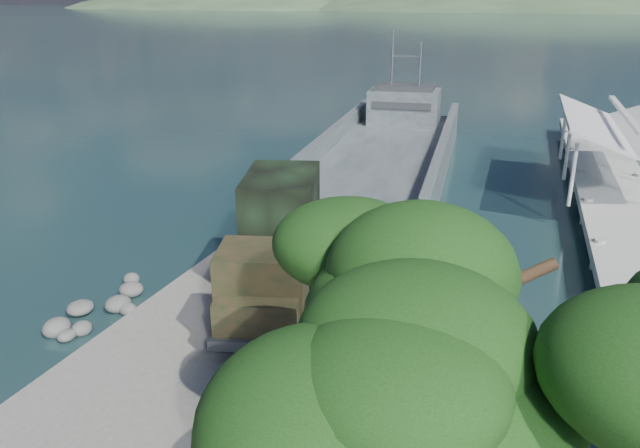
{
  "coord_description": "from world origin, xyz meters",
  "views": [
    {
      "loc": [
        7.5,
        -17.08,
        11.09
      ],
      "look_at": [
        0.17,
        6.0,
        2.23
      ],
      "focal_mm": 35.0,
      "sensor_mm": 36.0,
      "label": 1
    }
  ],
  "objects_px": {
    "pier": "(616,182)",
    "landing_craft": "(385,161)",
    "overhang_tree": "(507,338)",
    "military_truck": "(276,242)",
    "soldier": "(235,309)"
  },
  "relations": [
    {
      "from": "pier",
      "to": "overhang_tree",
      "type": "bearing_deg",
      "value": -101.05
    },
    {
      "from": "landing_craft",
      "to": "overhang_tree",
      "type": "bearing_deg",
      "value": -78.29
    },
    {
      "from": "military_truck",
      "to": "soldier",
      "type": "bearing_deg",
      "value": -108.76
    },
    {
      "from": "landing_craft",
      "to": "military_truck",
      "type": "relative_size",
      "value": 3.36
    },
    {
      "from": "military_truck",
      "to": "soldier",
      "type": "xyz_separation_m",
      "value": [
        -0.28,
        -3.08,
        -1.24
      ]
    },
    {
      "from": "landing_craft",
      "to": "soldier",
      "type": "height_order",
      "value": "landing_craft"
    },
    {
      "from": "pier",
      "to": "landing_craft",
      "type": "xyz_separation_m",
      "value": [
        -13.61,
        4.07,
        -0.83
      ]
    },
    {
      "from": "landing_craft",
      "to": "soldier",
      "type": "xyz_separation_m",
      "value": [
        -0.11,
        -23.31,
        0.61
      ]
    },
    {
      "from": "pier",
      "to": "soldier",
      "type": "xyz_separation_m",
      "value": [
        -13.71,
        -19.24,
        -0.21
      ]
    },
    {
      "from": "soldier",
      "to": "overhang_tree",
      "type": "relative_size",
      "value": 0.21
    },
    {
      "from": "overhang_tree",
      "to": "pier",
      "type": "bearing_deg",
      "value": 78.95
    },
    {
      "from": "landing_craft",
      "to": "military_truck",
      "type": "height_order",
      "value": "landing_craft"
    },
    {
      "from": "pier",
      "to": "soldier",
      "type": "relative_size",
      "value": 24.78
    },
    {
      "from": "pier",
      "to": "landing_craft",
      "type": "bearing_deg",
      "value": 163.35
    },
    {
      "from": "pier",
      "to": "overhang_tree",
      "type": "height_order",
      "value": "overhang_tree"
    }
  ]
}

